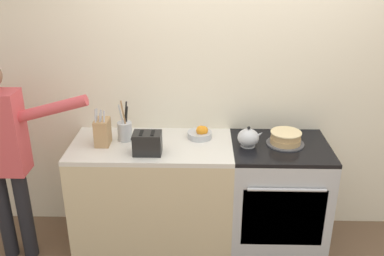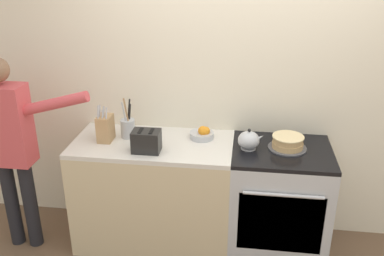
{
  "view_description": "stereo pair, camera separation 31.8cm",
  "coord_description": "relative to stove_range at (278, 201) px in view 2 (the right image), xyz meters",
  "views": [
    {
      "loc": [
        -0.3,
        -2.64,
        2.3
      ],
      "look_at": [
        -0.37,
        0.28,
        1.05
      ],
      "focal_mm": 40.0,
      "sensor_mm": 36.0,
      "label": 1
    },
    {
      "loc": [
        0.02,
        -2.62,
        2.3
      ],
      "look_at": [
        -0.37,
        0.28,
        1.05
      ],
      "focal_mm": 40.0,
      "sensor_mm": 36.0,
      "label": 2
    }
  ],
  "objects": [
    {
      "name": "wall_back",
      "position": [
        -0.31,
        0.34,
        0.85
      ],
      "size": [
        8.0,
        0.04,
        2.6
      ],
      "color": "silver",
      "rests_on": "ground_plane"
    },
    {
      "name": "counter_cabinet",
      "position": [
        -0.99,
        0.0,
        -0.0
      ],
      "size": [
        1.24,
        0.63,
        0.9
      ],
      "color": "beige",
      "rests_on": "ground_plane"
    },
    {
      "name": "stove_range",
      "position": [
        0.0,
        0.0,
        0.0
      ],
      "size": [
        0.74,
        0.66,
        0.9
      ],
      "color": "#B7BABF",
      "rests_on": "ground_plane"
    },
    {
      "name": "layer_cake",
      "position": [
        0.03,
        0.03,
        0.5
      ],
      "size": [
        0.29,
        0.29,
        0.1
      ],
      "color": "#4C4C51",
      "rests_on": "stove_range"
    },
    {
      "name": "tea_kettle",
      "position": [
        -0.25,
        -0.01,
        0.52
      ],
      "size": [
        0.2,
        0.16,
        0.16
      ],
      "color": "#B7BABF",
      "rests_on": "stove_range"
    },
    {
      "name": "knife_block",
      "position": [
        -1.36,
        -0.01,
        0.55
      ],
      "size": [
        0.1,
        0.15,
        0.3
      ],
      "color": "tan",
      "rests_on": "counter_cabinet"
    },
    {
      "name": "utensil_crock",
      "position": [
        -1.2,
        0.08,
        0.53
      ],
      "size": [
        0.11,
        0.11,
        0.33
      ],
      "color": "#B7BABF",
      "rests_on": "counter_cabinet"
    },
    {
      "name": "fruit_bowl",
      "position": [
        -0.62,
        0.13,
        0.49
      ],
      "size": [
        0.19,
        0.19,
        0.11
      ],
      "color": "#B7BABF",
      "rests_on": "counter_cabinet"
    },
    {
      "name": "toaster",
      "position": [
        -1.0,
        -0.16,
        0.53
      ],
      "size": [
        0.22,
        0.15,
        0.17
      ],
      "color": "black",
      "rests_on": "counter_cabinet"
    },
    {
      "name": "person_baker",
      "position": [
        -2.04,
        -0.2,
        0.49
      ],
      "size": [
        0.91,
        0.2,
        1.58
      ],
      "rotation": [
        0.0,
        0.0,
        -0.02
      ],
      "color": "black",
      "rests_on": "ground_plane"
    }
  ]
}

